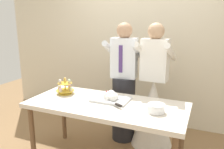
% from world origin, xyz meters
% --- Properties ---
extents(rear_wall, '(5.20, 0.10, 2.90)m').
position_xyz_m(rear_wall, '(0.00, 1.40, 1.45)').
color(rear_wall, beige).
rests_on(rear_wall, ground_plane).
extents(dessert_table, '(1.80, 0.80, 0.78)m').
position_xyz_m(dessert_table, '(0.00, 0.00, 0.70)').
color(dessert_table, silver).
rests_on(dessert_table, ground_plane).
extents(cupcake_stand, '(0.23, 0.23, 0.21)m').
position_xyz_m(cupcake_stand, '(-0.62, 0.10, 0.85)').
color(cupcake_stand, gold).
rests_on(cupcake_stand, dessert_table).
extents(main_cake_tray, '(0.42, 0.37, 0.12)m').
position_xyz_m(main_cake_tray, '(0.02, 0.10, 0.82)').
color(main_cake_tray, silver).
rests_on(main_cake_tray, dessert_table).
extents(plate_stack, '(0.18, 0.18, 0.09)m').
position_xyz_m(plate_stack, '(0.58, -0.04, 0.82)').
color(plate_stack, white).
rests_on(plate_stack, dessert_table).
extents(person_groom, '(0.50, 0.53, 1.66)m').
position_xyz_m(person_groom, '(-0.03, 0.65, 0.75)').
color(person_groom, '#232328').
rests_on(person_groom, ground_plane).
extents(person_bride, '(0.56, 0.56, 1.66)m').
position_xyz_m(person_bride, '(0.39, 0.66, 0.58)').
color(person_bride, white).
rests_on(person_bride, ground_plane).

